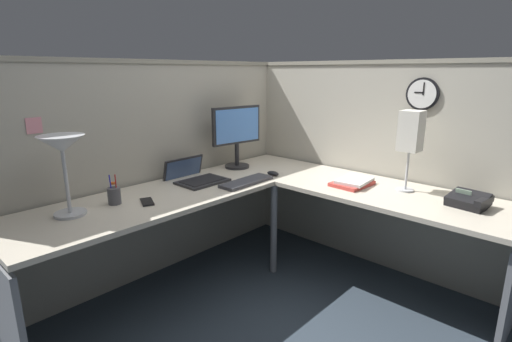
{
  "coord_description": "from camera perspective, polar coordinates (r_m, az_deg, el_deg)",
  "views": [
    {
      "loc": [
        -1.9,
        -1.57,
        1.5
      ],
      "look_at": [
        -0.13,
        0.08,
        0.87
      ],
      "focal_mm": 26.94,
      "sensor_mm": 36.0,
      "label": 1
    }
  ],
  "objects": [
    {
      "name": "laptop",
      "position": [
        2.83,
        -9.19,
        -0.86
      ],
      "size": [
        0.34,
        0.38,
        0.22
      ],
      "color": "#232326",
      "rests_on": "desk"
    },
    {
      "name": "book_stack",
      "position": [
        2.76,
        14.19,
        -1.63
      ],
      "size": [
        0.3,
        0.23,
        0.04
      ],
      "color": "#BF3F38",
      "rests_on": "desk"
    },
    {
      "name": "desk_lamp_paper",
      "position": [
        2.66,
        22.0,
        5.19
      ],
      "size": [
        0.13,
        0.13,
        0.53
      ],
      "color": "#B7BABF",
      "rests_on": "desk"
    },
    {
      "name": "wall_clock",
      "position": [
        2.89,
        23.5,
        10.45
      ],
      "size": [
        0.04,
        0.22,
        0.22
      ],
      "color": "black"
    },
    {
      "name": "ground_plane",
      "position": [
        2.88,
        2.95,
        -16.8
      ],
      "size": [
        6.8,
        6.8,
        0.0
      ],
      "primitive_type": "plane",
      "color": "#2D3842"
    },
    {
      "name": "cubicle_wall_right",
      "position": [
        3.14,
        17.21,
        0.91
      ],
      "size": [
        0.12,
        2.37,
        1.58
      ],
      "color": "#A8A393",
      "rests_on": "ground"
    },
    {
      "name": "pinned_note_leftmost",
      "position": [
        2.51,
        -30.08,
        5.86
      ],
      "size": [
        0.08,
        0.0,
        0.09
      ],
      "primitive_type": "cube",
      "color": "pink"
    },
    {
      "name": "office_phone",
      "position": [
        2.57,
        29.12,
        -3.88
      ],
      "size": [
        0.21,
        0.23,
        0.11
      ],
      "color": "black",
      "rests_on": "desk"
    },
    {
      "name": "desk",
      "position": [
        2.48,
        1.8,
        -5.96
      ],
      "size": [
        2.35,
        2.15,
        0.73
      ],
      "color": "beige",
      "rests_on": "ground"
    },
    {
      "name": "pen_cup",
      "position": [
        2.44,
        -20.31,
        -3.42
      ],
      "size": [
        0.08,
        0.08,
        0.18
      ],
      "color": "#4C4C51",
      "rests_on": "desk"
    },
    {
      "name": "cubicle_wall_back",
      "position": [
        2.96,
        -14.54,
        0.32
      ],
      "size": [
        2.57,
        0.12,
        1.58
      ],
      "color": "#A8A393",
      "rests_on": "ground"
    },
    {
      "name": "cell_phone",
      "position": [
        2.42,
        -15.87,
        -4.42
      ],
      "size": [
        0.12,
        0.16,
        0.01
      ],
      "primitive_type": "cube",
      "rotation": [
        0.0,
        0.0,
        -0.41
      ],
      "color": "black",
      "rests_on": "desk"
    },
    {
      "name": "monitor",
      "position": [
        3.11,
        -2.87,
        5.77
      ],
      "size": [
        0.46,
        0.2,
        0.5
      ],
      "color": "#232326",
      "rests_on": "desk"
    },
    {
      "name": "keyboard",
      "position": [
        2.72,
        -1.4,
        -1.6
      ],
      "size": [
        0.43,
        0.15,
        0.02
      ],
      "primitive_type": "cube",
      "rotation": [
        0.0,
        0.0,
        0.03
      ],
      "color": "#38383D",
      "rests_on": "desk"
    },
    {
      "name": "desk_lamp_dome",
      "position": [
        2.28,
        -26.82,
        2.73
      ],
      "size": [
        0.24,
        0.24,
        0.44
      ],
      "color": "#B7BABF",
      "rests_on": "desk"
    },
    {
      "name": "computer_mouse",
      "position": [
        2.92,
        2.54,
        -0.36
      ],
      "size": [
        0.06,
        0.1,
        0.03
      ],
      "primitive_type": "ellipsoid",
      "color": "black",
      "rests_on": "desk"
    }
  ]
}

